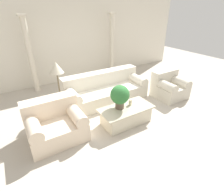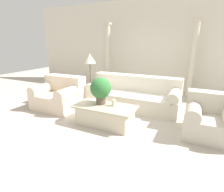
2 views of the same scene
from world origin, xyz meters
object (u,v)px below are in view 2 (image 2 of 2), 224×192
at_px(coffee_table, 105,115).
at_px(armchair, 210,118).
at_px(sofa_long, 133,95).
at_px(floor_lamp, 90,61).
at_px(loveseat, 60,95).
at_px(potted_plant, 101,89).

distance_m(coffee_table, armchair, 2.05).
relative_size(sofa_long, armchair, 2.76).
bearing_deg(armchair, floor_lamp, 164.94).
relative_size(loveseat, armchair, 1.30).
relative_size(sofa_long, loveseat, 2.11).
relative_size(sofa_long, floor_lamp, 1.74).
bearing_deg(coffee_table, armchair, 12.93).
xyz_separation_m(floor_lamp, armchair, (3.18, -0.85, -0.83)).
distance_m(sofa_long, potted_plant, 1.35).
distance_m(potted_plant, armchair, 2.21).
distance_m(loveseat, floor_lamp, 1.29).
bearing_deg(armchair, loveseat, -179.29).
xyz_separation_m(loveseat, armchair, (3.60, 0.04, -0.01)).
height_order(sofa_long, loveseat, same).
height_order(potted_plant, floor_lamp, floor_lamp).
distance_m(sofa_long, loveseat, 1.99).
bearing_deg(potted_plant, sofa_long, 76.16).
bearing_deg(potted_plant, loveseat, 167.13).
xyz_separation_m(sofa_long, potted_plant, (-0.31, -1.25, 0.43)).
bearing_deg(coffee_table, sofa_long, 82.85).
bearing_deg(floor_lamp, potted_plant, -49.75).
distance_m(sofa_long, armchair, 2.02).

